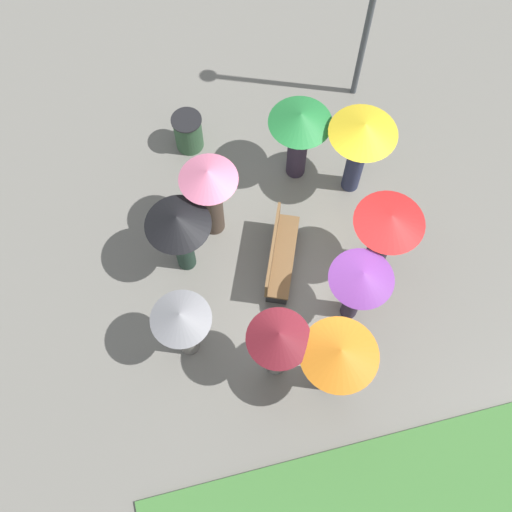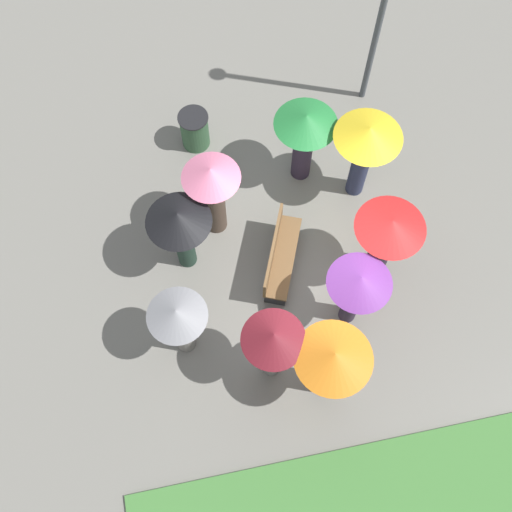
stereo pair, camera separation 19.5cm
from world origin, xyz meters
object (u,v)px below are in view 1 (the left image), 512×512
(crowd_person_purple, at_px, (360,283))
(crowd_person_orange, at_px, (337,359))
(crowd_person_black, at_px, (179,229))
(crowd_person_yellow, at_px, (361,140))
(crowd_person_grey, at_px, (183,324))
(crowd_person_maroon, at_px, (278,343))
(crowd_person_pink, at_px, (210,191))
(trash_bin, at_px, (188,132))
(crowd_person_red, at_px, (386,230))
(crowd_person_green, at_px, (299,131))
(park_bench, at_px, (279,254))

(crowd_person_purple, xyz_separation_m, crowd_person_orange, (-1.11, 0.71, 0.06))
(crowd_person_orange, relative_size, crowd_person_black, 1.06)
(crowd_person_yellow, xyz_separation_m, crowd_person_grey, (-2.41, 3.66, -0.29))
(crowd_person_maroon, bearing_deg, crowd_person_yellow, -101.87)
(crowd_person_pink, relative_size, crowd_person_purple, 1.09)
(crowd_person_grey, bearing_deg, crowd_person_black, 3.63)
(crowd_person_pink, relative_size, crowd_person_grey, 1.13)
(trash_bin, xyz_separation_m, crowd_person_grey, (-4.07, 0.85, 0.83))
(crowd_person_red, bearing_deg, crowd_person_maroon, 5.60)
(trash_bin, xyz_separation_m, crowd_person_red, (-3.33, -2.74, 0.93))
(crowd_person_purple, xyz_separation_m, crowd_person_green, (3.04, 0.14, -0.05))
(trash_bin, relative_size, crowd_person_grey, 0.48)
(trash_bin, height_order, crowd_person_grey, crowd_person_grey)
(crowd_person_yellow, height_order, crowd_person_green, crowd_person_yellow)
(crowd_person_yellow, bearing_deg, crowd_person_pink, -30.37)
(park_bench, relative_size, crowd_person_pink, 0.84)
(crowd_person_purple, height_order, crowd_person_black, crowd_person_black)
(crowd_person_green, bearing_deg, crowd_person_pink, -102.01)
(crowd_person_grey, xyz_separation_m, crowd_person_green, (2.98, -2.73, 0.09))
(park_bench, distance_m, crowd_person_purple, 1.79)
(park_bench, bearing_deg, crowd_person_red, -79.57)
(crowd_person_maroon, distance_m, crowd_person_black, 2.53)
(crowd_person_red, bearing_deg, crowd_person_purple, 20.59)
(crowd_person_red, relative_size, crowd_person_grey, 1.07)
(park_bench, relative_size, crowd_person_red, 0.89)
(park_bench, height_order, crowd_person_red, crowd_person_red)
(crowd_person_maroon, bearing_deg, crowd_person_pink, -56.96)
(crowd_person_black, bearing_deg, trash_bin, -113.84)
(trash_bin, relative_size, crowd_person_black, 0.46)
(park_bench, distance_m, crowd_person_black, 1.90)
(crowd_person_pink, bearing_deg, crowd_person_yellow, -141.84)
(crowd_person_yellow, xyz_separation_m, crowd_person_orange, (-3.58, 1.51, -0.09))
(crowd_person_yellow, distance_m, crowd_person_green, 1.11)
(crowd_person_grey, height_order, crowd_person_black, crowd_person_black)
(crowd_person_pink, distance_m, crowd_person_black, 0.89)
(crowd_person_red, distance_m, crowd_person_grey, 3.66)
(trash_bin, relative_size, crowd_person_orange, 0.43)
(crowd_person_pink, bearing_deg, crowd_person_red, -175.07)
(park_bench, bearing_deg, crowd_person_maroon, -173.31)
(crowd_person_red, distance_m, crowd_person_orange, 2.38)
(crowd_person_pink, distance_m, crowd_person_grey, 2.37)
(trash_bin, bearing_deg, crowd_person_grey, 168.27)
(crowd_person_green, bearing_deg, crowd_person_orange, -43.75)
(crowd_person_orange, xyz_separation_m, crowd_person_grey, (1.16, 2.15, -0.19))
(park_bench, xyz_separation_m, trash_bin, (2.96, 1.03, -0.04))
(crowd_person_yellow, bearing_deg, crowd_person_orange, 31.94)
(crowd_person_black, bearing_deg, crowd_person_orange, 113.56)
(crowd_person_grey, relative_size, crowd_person_black, 0.96)
(crowd_person_maroon, relative_size, crowd_person_yellow, 0.97)
(crowd_person_yellow, distance_m, crowd_person_black, 3.50)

